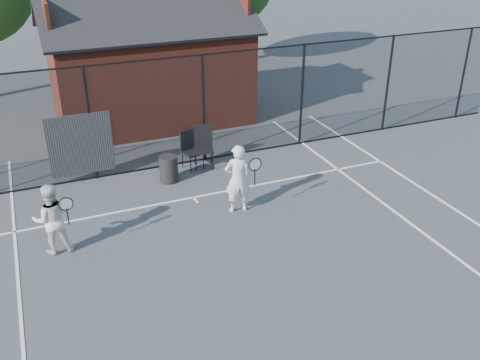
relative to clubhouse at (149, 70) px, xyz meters
name	(u,v)px	position (x,y,z in m)	size (l,w,h in m)	color
ground	(241,264)	(-0.50, -9.00, -1.61)	(80.00, 80.00, 0.00)	#44484E
court_lines	(270,305)	(-0.50, -10.32, -1.60)	(11.02, 18.00, 0.01)	white
fence	(156,117)	(-0.80, -4.00, -0.16)	(22.04, 3.00, 3.00)	black
clubhouse	(149,70)	(0.00, 0.00, 0.00)	(6.50, 4.36, 4.19)	maroon
player_front	(238,179)	(0.26, -7.00, -0.78)	(0.77, 0.59, 1.65)	white
player_back	(51,219)	(-3.82, -7.09, -0.85)	(0.83, 0.62, 1.52)	silver
chair_left	(193,151)	(0.02, -4.40, -1.09)	(0.49, 0.51, 1.03)	black
chair_right	(203,148)	(0.31, -4.43, -1.05)	(0.54, 0.56, 1.12)	black
waste_bin	(169,169)	(-0.80, -4.90, -1.26)	(0.48, 0.48, 0.69)	black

